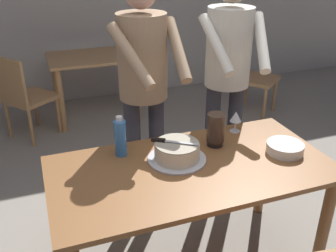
# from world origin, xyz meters

# --- Properties ---
(main_dining_table) EXTENTS (1.59, 0.81, 0.75)m
(main_dining_table) POSITION_xyz_m (0.00, 0.00, 0.63)
(main_dining_table) COLOR brown
(main_dining_table) RESTS_ON ground_plane
(cake_on_platter) EXTENTS (0.34, 0.34, 0.11)m
(cake_on_platter) POSITION_xyz_m (-0.06, 0.09, 0.80)
(cake_on_platter) COLOR silver
(cake_on_platter) RESTS_ON main_dining_table
(cake_knife) EXTENTS (0.24, 0.17, 0.02)m
(cake_knife) POSITION_xyz_m (-0.12, 0.13, 0.87)
(cake_knife) COLOR silver
(cake_knife) RESTS_ON cake_on_platter
(plate_stack) EXTENTS (0.22, 0.22, 0.06)m
(plate_stack) POSITION_xyz_m (0.58, -0.05, 0.78)
(plate_stack) COLOR white
(plate_stack) RESTS_ON main_dining_table
(wine_glass_near) EXTENTS (0.08, 0.08, 0.14)m
(wine_glass_near) POSITION_xyz_m (0.44, 0.31, 0.85)
(wine_glass_near) COLOR silver
(wine_glass_near) RESTS_ON main_dining_table
(water_bottle) EXTENTS (0.07, 0.07, 0.25)m
(water_bottle) POSITION_xyz_m (-0.34, 0.26, 0.86)
(water_bottle) COLOR #387AC6
(water_bottle) RESTS_ON main_dining_table
(hurricane_lamp) EXTENTS (0.11, 0.11, 0.21)m
(hurricane_lamp) POSITION_xyz_m (0.23, 0.18, 0.86)
(hurricane_lamp) COLOR black
(hurricane_lamp) RESTS_ON main_dining_table
(person_cutting_cake) EXTENTS (0.46, 0.57, 1.72)m
(person_cutting_cake) POSITION_xyz_m (-0.09, 0.62, 1.08)
(person_cutting_cake) COLOR #2D2D38
(person_cutting_cake) RESTS_ON ground_plane
(person_standing_beside) EXTENTS (0.46, 0.57, 1.72)m
(person_standing_beside) POSITION_xyz_m (0.55, 0.65, 1.08)
(person_standing_beside) COLOR #2D2D38
(person_standing_beside) RESTS_ON ground_plane
(background_table) EXTENTS (1.00, 0.70, 0.74)m
(background_table) POSITION_xyz_m (-0.11, 2.55, 0.58)
(background_table) COLOR tan
(background_table) RESTS_ON ground_plane
(background_chair_1) EXTENTS (0.62, 0.62, 0.90)m
(background_chair_1) POSITION_xyz_m (1.65, 2.05, 0.49)
(background_chair_1) COLOR tan
(background_chair_1) RESTS_ON ground_plane
(background_chair_2) EXTENTS (0.62, 0.62, 0.90)m
(background_chair_2) POSITION_xyz_m (-0.90, 2.23, 0.49)
(background_chair_2) COLOR tan
(background_chair_2) RESTS_ON ground_plane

